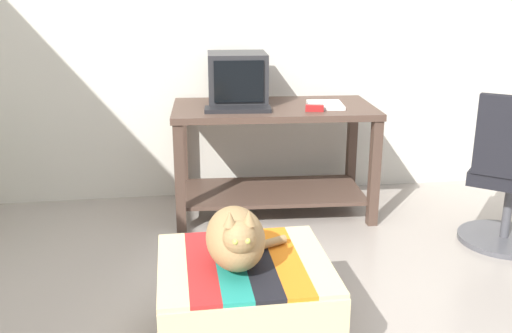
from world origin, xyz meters
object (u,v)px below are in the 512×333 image
Objects in this scene: keyboard at (238,109)px; stapler at (315,108)px; book at (325,105)px; desk at (273,141)px; cat at (236,238)px; ottoman_with_blanket at (245,304)px; tv_monitor at (237,79)px; office_chair at (510,182)px.

stapler is (0.46, -0.07, 0.01)m from keyboard.
book is 0.17m from stapler.
keyboard is (-0.24, -0.13, 0.24)m from desk.
keyboard reaches higher than cat.
ottoman_with_blanket is at bearing -109.06° from book.
ottoman_with_blanket is 1.50m from stapler.
tv_monitor is 1.73m from office_chair.
cat is 1.82m from office_chair.
desk is at bearing 60.40° from stapler.
cat is (-0.17, -1.37, -0.22)m from keyboard.
cat is 3.50× the size of stapler.
desk is 0.46m from tv_monitor.
office_chair reaches higher than cat.
tv_monitor is (-0.22, 0.11, 0.39)m from desk.
stapler is (0.60, 1.27, 0.54)m from ottoman_with_blanket.
keyboard is at bearing 17.69° from office_chair.
office_chair reaches higher than stapler.
keyboard reaches higher than ottoman_with_blanket.
cat is (-0.20, -1.61, -0.37)m from tv_monitor.
stapler reaches higher than ottoman_with_blanket.
tv_monitor is 1.73m from ottoman_with_blanket.
desk is 1.55m from ottoman_with_blanket.
office_chair is at bearing -103.39° from stapler.
keyboard is 0.45× the size of office_chair.
tv_monitor is 0.55m from stapler.
office_chair is (1.22, -0.73, -0.10)m from desk.
keyboard reaches higher than desk.
desk reaches higher than cat.
tv_monitor is 0.58m from book.
stapler is (-1.01, 0.52, 0.35)m from office_chair.
stapler is (0.43, -0.31, -0.14)m from tv_monitor.
keyboard is at bearing -147.83° from desk.
keyboard is at bearing 82.60° from cat.
book is (0.54, -0.18, -0.15)m from tv_monitor.
keyboard is at bearing -92.61° from tv_monitor.
book is 0.38× the size of ottoman_with_blanket.
tv_monitor is at bearing 82.73° from cat.
desk is 1.47× the size of office_chair.
stapler is at bearing -39.98° from desk.
cat is (-0.73, -1.43, -0.22)m from book.
office_chair is 8.09× the size of stapler.
desk is 3.27× the size of keyboard.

